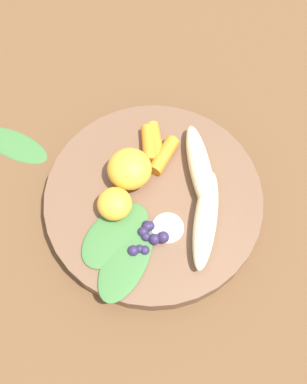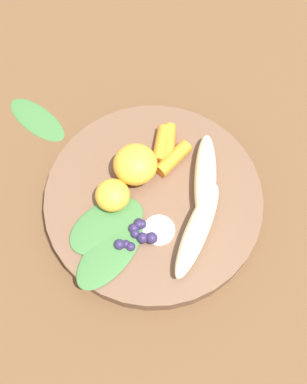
% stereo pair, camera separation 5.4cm
% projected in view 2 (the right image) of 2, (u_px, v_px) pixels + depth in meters
% --- Properties ---
extents(ground_plane, '(2.40, 2.40, 0.00)m').
position_uv_depth(ground_plane, '(154.00, 204.00, 0.57)').
color(ground_plane, brown).
extents(bowl, '(0.27, 0.27, 0.03)m').
position_uv_depth(bowl, '(154.00, 200.00, 0.56)').
color(bowl, brown).
rests_on(bowl, ground_plane).
extents(banana_peeled_left, '(0.13, 0.05, 0.03)m').
position_uv_depth(banana_peeled_left, '(205.00, 179.00, 0.55)').
color(banana_peeled_left, beige).
rests_on(banana_peeled_left, bowl).
extents(banana_peeled_right, '(0.12, 0.09, 0.03)m').
position_uv_depth(banana_peeled_right, '(197.00, 229.00, 0.52)').
color(banana_peeled_right, beige).
rests_on(banana_peeled_right, bowl).
extents(orange_segment_near, '(0.04, 0.04, 0.03)m').
position_uv_depth(orange_segment_near, '(112.00, 193.00, 0.53)').
color(orange_segment_near, '#F4A833').
rests_on(orange_segment_near, bowl).
extents(orange_segment_far, '(0.05, 0.05, 0.04)m').
position_uv_depth(orange_segment_far, '(135.00, 164.00, 0.55)').
color(orange_segment_far, '#F4A833').
rests_on(orange_segment_far, bowl).
extents(carrot_front, '(0.05, 0.05, 0.02)m').
position_uv_depth(carrot_front, '(173.00, 158.00, 0.56)').
color(carrot_front, orange).
rests_on(carrot_front, bowl).
extents(carrot_mid_left, '(0.06, 0.03, 0.02)m').
position_uv_depth(carrot_mid_left, '(168.00, 145.00, 0.57)').
color(carrot_mid_left, orange).
rests_on(carrot_mid_left, bowl).
extents(carrot_mid_right, '(0.05, 0.03, 0.02)m').
position_uv_depth(carrot_mid_right, '(161.00, 144.00, 0.57)').
color(carrot_mid_right, orange).
rests_on(carrot_mid_right, bowl).
extents(blueberry_pile, '(0.04, 0.05, 0.01)m').
position_uv_depth(blueberry_pile, '(137.00, 235.00, 0.52)').
color(blueberry_pile, '#2D234C').
rests_on(blueberry_pile, bowl).
extents(coconut_shred_patch, '(0.04, 0.04, 0.00)m').
position_uv_depth(coconut_shred_patch, '(158.00, 230.00, 0.53)').
color(coconut_shred_patch, white).
rests_on(coconut_shred_patch, bowl).
extents(kale_leaf_left, '(0.10, 0.11, 0.00)m').
position_uv_depth(kale_leaf_left, '(107.00, 225.00, 0.53)').
color(kale_leaf_left, '#3D7038').
rests_on(kale_leaf_left, bowl).
extents(kale_leaf_right, '(0.11, 0.11, 0.00)m').
position_uv_depth(kale_leaf_right, '(110.00, 252.00, 0.52)').
color(kale_leaf_right, '#3D7038').
rests_on(kale_leaf_right, bowl).
extents(kale_leaf_stray, '(0.10, 0.10, 0.01)m').
position_uv_depth(kale_leaf_stray, '(37.00, 119.00, 0.63)').
color(kale_leaf_stray, '#3D7038').
rests_on(kale_leaf_stray, ground_plane).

